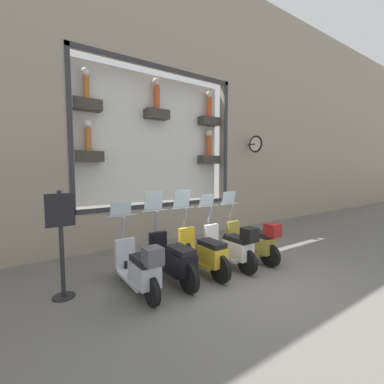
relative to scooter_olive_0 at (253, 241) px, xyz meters
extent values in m
plane|color=#66635E|center=(-0.64, 0.95, -0.48)|extent=(120.00, 120.00, 0.00)
cube|color=gray|center=(2.96, -9.33, 3.77)|extent=(0.40, 15.45, 8.50)
cube|color=gray|center=(2.96, 0.95, 0.05)|extent=(0.40, 5.11, 1.04)
cube|color=gray|center=(2.96, 0.95, 6.36)|extent=(0.40, 5.11, 3.33)
cube|color=#2D2D33|center=(2.75, 0.95, 4.64)|extent=(0.04, 5.11, 0.12)
cube|color=#2D2D33|center=(2.75, 0.95, 0.63)|extent=(0.04, 5.11, 0.12)
cube|color=#2D2D33|center=(2.75, -1.54, 2.63)|extent=(0.04, 0.12, 4.13)
cube|color=#2D2D33|center=(2.75, 3.45, 2.63)|extent=(0.04, 0.12, 4.13)
cube|color=silver|center=(3.31, 0.95, 2.63)|extent=(0.04, 4.87, 3.89)
cube|color=#38332D|center=(3.09, -1.07, 3.37)|extent=(0.36, 0.73, 0.28)
cylinder|color=#CC4C23|center=(3.09, -1.07, 3.83)|extent=(0.18, 0.18, 0.65)
sphere|color=beige|center=(3.09, -1.07, 4.27)|extent=(0.23, 0.23, 0.23)
cube|color=#38332D|center=(3.09, 0.95, 3.37)|extent=(0.36, 0.73, 0.28)
cylinder|color=#CC4C23|center=(3.09, 0.95, 3.85)|extent=(0.19, 0.19, 0.68)
sphere|color=beige|center=(3.09, 0.95, 4.31)|extent=(0.25, 0.25, 0.25)
cube|color=#38332D|center=(3.09, 2.97, 3.37)|extent=(0.36, 0.73, 0.28)
cylinder|color=#B26B2D|center=(3.09, 2.97, 3.80)|extent=(0.16, 0.16, 0.58)
sphere|color=white|center=(3.09, 2.97, 4.20)|extent=(0.21, 0.21, 0.21)
cube|color=#38332D|center=(3.09, -1.07, 2.04)|extent=(0.36, 0.73, 0.28)
cylinder|color=#CC4C23|center=(3.09, -1.07, 2.51)|extent=(0.19, 0.19, 0.67)
sphere|color=beige|center=(3.09, -1.07, 2.97)|extent=(0.24, 0.24, 0.24)
cube|color=#38332D|center=(3.09, 2.97, 2.04)|extent=(0.36, 0.73, 0.28)
cylinder|color=#B26B2D|center=(3.09, 2.97, 2.47)|extent=(0.17, 0.17, 0.59)
sphere|color=white|center=(3.09, 2.97, 2.88)|extent=(0.21, 0.21, 0.21)
cylinder|color=black|center=(2.58, -2.69, 2.62)|extent=(0.35, 0.05, 0.05)
torus|color=black|center=(2.41, -2.69, 2.62)|extent=(0.62, 0.07, 0.62)
cylinder|color=white|center=(2.41, -2.69, 2.62)|extent=(0.51, 0.03, 0.51)
cylinder|color=black|center=(0.80, 0.00, -0.22)|extent=(0.51, 0.09, 0.51)
cylinder|color=black|center=(-0.49, 0.00, -0.22)|extent=(0.51, 0.09, 0.51)
cube|color=olive|center=(0.16, 0.00, -0.23)|extent=(1.02, 0.39, 0.06)
cube|color=olive|center=(-0.22, 0.00, -0.02)|extent=(0.61, 0.35, 0.36)
cube|color=black|center=(-0.22, 0.00, 0.21)|extent=(0.58, 0.31, 0.10)
cube|color=olive|center=(0.70, 0.00, 0.08)|extent=(0.12, 0.37, 0.56)
cylinder|color=gray|center=(0.77, 0.00, 0.57)|extent=(0.20, 0.06, 0.45)
cylinder|color=gray|center=(0.84, 0.00, 0.79)|extent=(0.04, 0.61, 0.04)
cube|color=silver|center=(0.88, 0.00, 0.96)|extent=(0.09, 0.42, 0.33)
cube|color=maroon|center=(-0.54, 0.00, 0.37)|extent=(0.28, 0.28, 0.28)
cylinder|color=black|center=(0.80, 0.72, -0.22)|extent=(0.52, 0.09, 0.52)
cylinder|color=black|center=(-0.49, 0.72, -0.22)|extent=(0.52, 0.09, 0.52)
cube|color=silver|center=(0.16, 0.72, -0.23)|extent=(1.02, 0.39, 0.06)
cube|color=silver|center=(-0.22, 0.72, -0.02)|extent=(0.61, 0.35, 0.36)
cube|color=black|center=(-0.22, 0.72, 0.21)|extent=(0.58, 0.31, 0.10)
cube|color=silver|center=(0.70, 0.72, 0.08)|extent=(0.12, 0.37, 0.56)
cylinder|color=gray|center=(0.77, 0.72, 0.58)|extent=(0.20, 0.06, 0.45)
cylinder|color=gray|center=(0.84, 0.72, 0.79)|extent=(0.04, 0.60, 0.04)
cube|color=silver|center=(0.88, 0.72, 0.94)|extent=(0.08, 0.42, 0.29)
cube|color=black|center=(-0.54, 0.72, 0.37)|extent=(0.28, 0.28, 0.28)
cylinder|color=black|center=(0.79, 1.44, -0.20)|extent=(0.55, 0.09, 0.55)
cylinder|color=black|center=(-0.47, 1.44, -0.20)|extent=(0.55, 0.09, 0.55)
cube|color=gold|center=(0.16, 1.44, -0.21)|extent=(1.02, 0.39, 0.06)
cube|color=gold|center=(-0.22, 1.44, 0.00)|extent=(0.61, 0.35, 0.36)
cube|color=black|center=(-0.22, 1.44, 0.23)|extent=(0.58, 0.31, 0.10)
cube|color=gold|center=(0.70, 1.44, 0.10)|extent=(0.12, 0.37, 0.56)
cylinder|color=gray|center=(0.77, 1.44, 0.59)|extent=(0.20, 0.06, 0.45)
cylinder|color=gray|center=(0.84, 1.44, 0.80)|extent=(0.04, 0.61, 0.04)
cube|color=silver|center=(0.88, 1.44, 1.02)|extent=(0.11, 0.42, 0.43)
cylinder|color=black|center=(0.78, 2.16, -0.20)|extent=(0.56, 0.09, 0.56)
cylinder|color=black|center=(-0.47, 2.16, -0.20)|extent=(0.56, 0.09, 0.56)
cube|color=black|center=(0.16, 2.16, -0.21)|extent=(1.02, 0.38, 0.06)
cube|color=black|center=(-0.22, 2.16, 0.00)|extent=(0.61, 0.35, 0.36)
cube|color=black|center=(-0.22, 2.16, 0.23)|extent=(0.58, 0.31, 0.10)
cube|color=black|center=(0.70, 2.16, 0.10)|extent=(0.12, 0.37, 0.56)
cylinder|color=gray|center=(0.77, 2.16, 0.59)|extent=(0.20, 0.06, 0.45)
cylinder|color=gray|center=(0.84, 2.16, 0.81)|extent=(0.04, 0.60, 0.04)
cube|color=silver|center=(0.88, 2.16, 1.02)|extent=(0.10, 0.42, 0.42)
cylinder|color=black|center=(0.82, 2.88, -0.24)|extent=(0.47, 0.09, 0.47)
cylinder|color=black|center=(-0.50, 2.88, -0.24)|extent=(0.47, 0.09, 0.47)
cube|color=#B7BCC6|center=(0.16, 2.88, -0.25)|extent=(1.02, 0.38, 0.06)
cube|color=#B7BCC6|center=(-0.22, 2.88, -0.04)|extent=(0.61, 0.35, 0.36)
cube|color=black|center=(-0.22, 2.88, 0.19)|extent=(0.58, 0.31, 0.10)
cube|color=#B7BCC6|center=(0.70, 2.88, 0.06)|extent=(0.12, 0.37, 0.56)
cylinder|color=gray|center=(0.77, 2.88, 0.55)|extent=(0.20, 0.06, 0.45)
cylinder|color=gray|center=(0.84, 2.88, 0.77)|extent=(0.04, 0.61, 0.04)
cube|color=silver|center=(0.88, 2.88, 0.91)|extent=(0.08, 0.42, 0.29)
cube|color=#4C4C51|center=(-0.55, 2.88, 0.35)|extent=(0.28, 0.28, 0.28)
cylinder|color=#232326|center=(0.59, 4.00, -0.46)|extent=(0.36, 0.36, 0.02)
cylinder|color=#232326|center=(0.59, 4.00, 0.44)|extent=(0.07, 0.07, 1.82)
cube|color=black|center=(0.57, 4.00, 1.02)|extent=(0.03, 0.45, 0.55)
camera|label=1|loc=(-4.09, 4.57, 1.68)|focal=24.00mm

